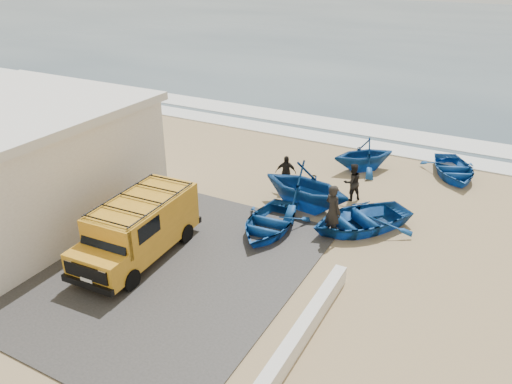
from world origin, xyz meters
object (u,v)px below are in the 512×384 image
at_px(van, 139,227).
at_px(boat_near_left, 269,222).
at_px(fisherman_front, 333,211).
at_px(building, 1,164).
at_px(boat_mid_left, 306,186).
at_px(fisherman_middle, 352,182).
at_px(fisherman_back, 286,173).
at_px(boat_far_right, 454,169).
at_px(boat_far_left, 364,154).
at_px(parapet, 302,333).
at_px(boat_near_right, 360,219).

xyz_separation_m(van, boat_near_left, (3.00, 3.44, -0.74)).
bearing_deg(fisherman_front, building, 51.81).
bearing_deg(boat_mid_left, fisherman_front, -123.21).
distance_m(fisherman_middle, fisherman_back, 2.83).
distance_m(boat_far_right, fisherman_middle, 5.51).
bearing_deg(fisherman_front, boat_far_right, -81.44).
height_order(boat_far_left, fisherman_middle, fisherman_middle).
height_order(boat_far_left, fisherman_back, boat_far_left).
xyz_separation_m(parapet, boat_mid_left, (-2.89, 6.95, 0.70)).
height_order(building, fisherman_middle, building).
height_order(building, boat_near_right, building).
distance_m(boat_far_left, fisherman_front, 6.38).
bearing_deg(building, fisherman_middle, 34.57).
relative_size(boat_near_left, fisherman_front, 1.75).
distance_m(boat_far_left, boat_far_right, 4.02).
distance_m(building, fisherman_front, 12.18).
distance_m(building, parapet, 12.68).
relative_size(parapet, boat_far_left, 2.04).
bearing_deg(fisherman_middle, building, -12.39).
xyz_separation_m(boat_mid_left, boat_far_right, (4.66, 5.99, -0.62)).
height_order(fisherman_front, fisherman_middle, fisherman_front).
xyz_separation_m(van, boat_near_right, (5.84, 5.16, -0.69)).
xyz_separation_m(building, parapet, (12.50, -1.00, -1.89)).
relative_size(building, fisherman_middle, 6.01).
bearing_deg(fisherman_back, boat_far_left, 36.70).
bearing_deg(boat_near_right, fisherman_middle, 153.82).
height_order(boat_near_left, fisherman_back, fisherman_back).
height_order(van, boat_near_right, van).
bearing_deg(boat_mid_left, parapet, -148.66).
bearing_deg(boat_far_right, boat_near_left, -144.37).
relative_size(van, fisherman_back, 3.23).
bearing_deg(fisherman_front, van, 69.89).
distance_m(boat_mid_left, fisherman_front, 2.25).
relative_size(building, boat_mid_left, 2.54).
distance_m(van, boat_near_left, 4.63).
bearing_deg(boat_far_left, parapet, -35.45).
distance_m(boat_near_left, boat_far_right, 9.72).
distance_m(boat_mid_left, boat_far_left, 4.89).
bearing_deg(van, boat_near_left, 46.08).
bearing_deg(boat_mid_left, van, 157.79).
height_order(boat_near_right, fisherman_back, fisherman_back).
bearing_deg(boat_far_left, fisherman_back, -78.12).
bearing_deg(fisherman_middle, boat_mid_left, 2.79).
relative_size(parapet, boat_near_left, 1.74).
bearing_deg(fisherman_middle, van, 9.87).
distance_m(parapet, van, 6.50).
relative_size(boat_near_left, boat_near_right, 0.88).
relative_size(boat_near_left, boat_far_right, 1.00).
xyz_separation_m(building, fisherman_middle, (10.97, 7.56, -1.38)).
relative_size(boat_near_left, fisherman_back, 2.29).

